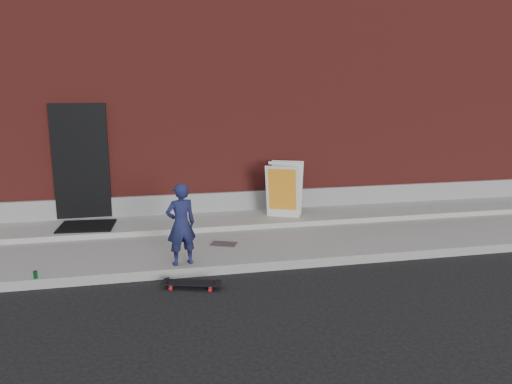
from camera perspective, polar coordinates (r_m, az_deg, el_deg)
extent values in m
plane|color=black|center=(7.85, -1.92, -9.29)|extent=(80.00, 80.00, 0.00)
cube|color=gray|center=(9.22, -3.59, -5.50)|extent=(20.00, 3.00, 0.15)
cube|color=gray|center=(10.04, -4.36, -3.28)|extent=(20.00, 1.20, 0.10)
cube|color=maroon|center=(14.25, -7.09, 10.62)|extent=(20.00, 8.00, 5.00)
cube|color=gray|center=(10.53, -4.81, -1.16)|extent=(20.00, 0.10, 0.40)
cube|color=black|center=(10.34, -19.36, 3.32)|extent=(1.05, 0.12, 2.25)
imported|color=#171B41|center=(7.69, -8.57, -3.67)|extent=(0.53, 0.42, 1.28)
cylinder|color=#B31217|center=(7.39, -5.02, -10.51)|extent=(0.06, 0.05, 0.06)
cylinder|color=#B31217|center=(7.23, -5.27, -11.05)|extent=(0.06, 0.05, 0.06)
cylinder|color=#B31217|center=(7.51, -9.38, -10.26)|extent=(0.06, 0.05, 0.06)
cylinder|color=#B31217|center=(7.35, -9.73, -10.79)|extent=(0.06, 0.05, 0.06)
cube|color=#9E9EA2|center=(7.30, -5.15, -10.50)|extent=(0.10, 0.19, 0.02)
cube|color=#9E9EA2|center=(7.41, -9.57, -10.25)|extent=(0.10, 0.19, 0.02)
cube|color=black|center=(7.34, -7.38, -10.26)|extent=(0.85, 0.44, 0.02)
cube|color=silver|center=(9.88, 3.05, 0.00)|extent=(0.73, 0.55, 1.08)
cube|color=silver|center=(10.35, 3.50, 0.55)|extent=(0.73, 0.55, 1.08)
cube|color=yellow|center=(9.87, 3.02, -0.35)|extent=(0.59, 0.43, 0.86)
cube|color=silver|center=(10.02, 3.32, 3.30)|extent=(0.62, 0.33, 0.06)
cylinder|color=#1A843B|center=(7.90, -23.89, -8.65)|extent=(0.07, 0.07, 0.11)
cube|color=black|center=(9.93, -18.78, -3.70)|extent=(1.05, 0.88, 0.03)
cube|color=#58575D|center=(8.74, -3.71, -5.95)|extent=(0.51, 0.43, 0.01)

